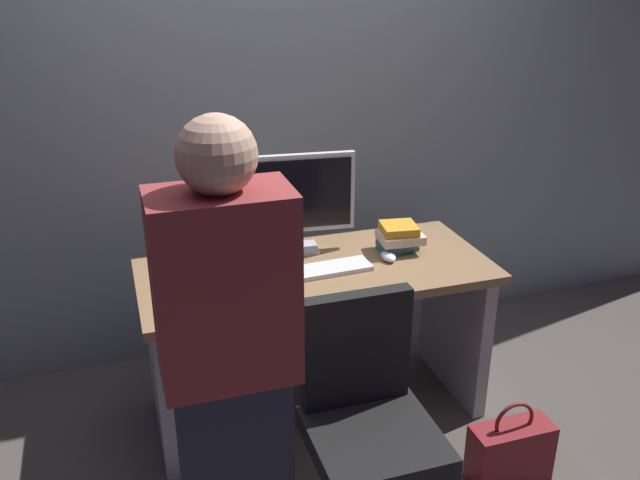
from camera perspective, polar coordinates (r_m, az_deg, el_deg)
The scene contains 12 objects.
ground_plane at distance 3.34m, azimuth -0.27°, elevation -14.08°, with size 9.00×9.00×0.00m, color #4C4742.
wall_back at distance 3.44m, azimuth -4.32°, elevation 14.39°, with size 6.40×0.10×3.00m, color gray.
desk at distance 3.05m, azimuth -0.29°, elevation -6.19°, with size 1.53×0.68×0.75m.
office_chair at distance 2.51m, azimuth 4.07°, elevation -16.34°, with size 0.52×0.52×0.94m.
person_at_desk at distance 2.10m, azimuth -7.58°, elevation -11.31°, with size 0.40×0.24×1.64m.
monitor at distance 3.02m, azimuth -2.11°, elevation 3.58°, with size 0.54×0.16×0.46m.
keyboard at distance 2.90m, azimuth 0.19°, elevation -2.55°, with size 0.43×0.13×0.02m, color white.
mouse at distance 3.02m, azimuth 5.78°, elevation -1.40°, with size 0.06×0.10×0.03m, color white.
cup_near_keyboard at distance 2.77m, azimuth -9.44°, elevation -3.31°, with size 0.07×0.07×0.09m, color #3372B2.
cup_by_monitor at distance 2.91m, azimuth -10.53°, elevation -2.15°, with size 0.07×0.07×0.09m, color #D84C3F.
book_stack at distance 3.10m, azimuth 6.68°, elevation 0.23°, with size 0.21×0.18×0.13m.
handbag at distance 3.00m, azimuth 15.74°, elevation -16.80°, with size 0.34×0.14×0.38m.
Camera 1 is at (-0.80, -2.53, 2.02)m, focal length 37.95 mm.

